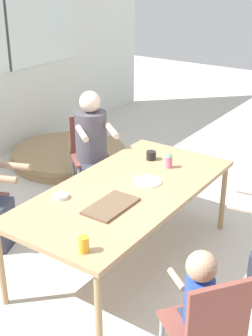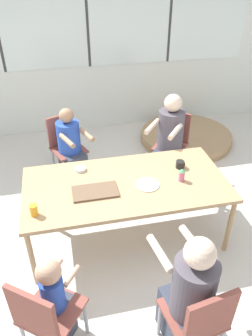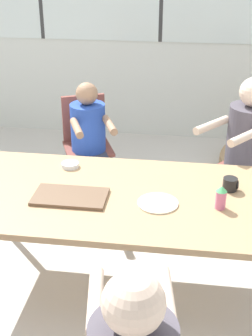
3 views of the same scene
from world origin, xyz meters
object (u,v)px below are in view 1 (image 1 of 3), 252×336
at_px(person_man_blue_shirt, 92,152).
at_px(juice_glass, 84,244).
at_px(folded_table_stack, 70,155).
at_px(sippy_cup, 169,160).
at_px(bowl_white_shallow, 61,196).
at_px(coffee_mug, 151,155).
at_px(chair_for_man_blue_shirt, 89,148).
at_px(person_toddler, 196,316).
at_px(chair_for_toddler, 209,326).

bearing_deg(person_man_blue_shirt, juice_glass, 76.01).
bearing_deg(folded_table_stack, sippy_cup, -114.02).
relative_size(sippy_cup, bowl_white_shallow, 1.23).
height_order(person_man_blue_shirt, coffee_mug, person_man_blue_shirt).
bearing_deg(bowl_white_shallow, sippy_cup, -22.33).
bearing_deg(person_man_blue_shirt, chair_for_man_blue_shirt, -90.00).
distance_m(juice_glass, bowl_white_shallow, 0.77).
xyz_separation_m(person_toddler, juice_glass, (-0.13, 0.74, 0.30)).
xyz_separation_m(chair_for_toddler, juice_glass, (-0.04, 0.86, 0.25)).
relative_size(person_man_blue_shirt, bowl_white_shallow, 10.22).
bearing_deg(chair_for_man_blue_shirt, coffee_mug, 113.04).
relative_size(coffee_mug, folded_table_stack, 0.06).
relative_size(person_toddler, coffee_mug, 9.80).
distance_m(coffee_mug, sippy_cup, 0.24).
relative_size(coffee_mug, bowl_white_shallow, 0.82).
bearing_deg(folded_table_stack, bowl_white_shallow, -140.16).
xyz_separation_m(sippy_cup, bowl_white_shallow, (-0.98, 0.40, -0.06)).
distance_m(person_toddler, folded_table_stack, 3.65).
height_order(juice_glass, bowl_white_shallow, juice_glass).
bearing_deg(person_man_blue_shirt, person_toddler, 91.28).
distance_m(chair_for_toddler, folded_table_stack, 3.80).
xyz_separation_m(chair_for_man_blue_shirt, juice_glass, (-1.80, -1.40, 0.25)).
bearing_deg(juice_glass, chair_for_toddler, -87.39).
bearing_deg(folded_table_stack, person_man_blue_shirt, -125.34).
xyz_separation_m(person_man_blue_shirt, coffee_mug, (-0.17, -0.84, 0.22)).
height_order(chair_for_man_blue_shirt, coffee_mug, chair_for_man_blue_shirt).
height_order(chair_for_man_blue_shirt, chair_for_toddler, same).
bearing_deg(person_toddler, chair_for_man_blue_shirt, 88.65).
distance_m(chair_for_man_blue_shirt, person_man_blue_shirt, 0.17).
height_order(chair_for_man_blue_shirt, person_toddler, person_toddler).
height_order(chair_for_toddler, sippy_cup, chair_for_toddler).
distance_m(chair_for_man_blue_shirt, folded_table_stack, 1.02).
distance_m(person_man_blue_shirt, folded_table_stack, 1.17).
bearing_deg(juice_glass, folded_table_stack, 42.92).
height_order(chair_for_man_blue_shirt, sippy_cup, chair_for_man_blue_shirt).
bearing_deg(chair_for_toddler, person_man_blue_shirt, 88.80).
height_order(person_toddler, coffee_mug, person_toddler).
height_order(juice_glass, folded_table_stack, juice_glass).
distance_m(coffee_mug, juice_glass, 1.58).
relative_size(juice_glass, folded_table_stack, 0.07).
relative_size(chair_for_toddler, bowl_white_shallow, 7.46).
distance_m(person_man_blue_shirt, sippy_cup, 1.12).
bearing_deg(chair_for_toddler, chair_for_man_blue_shirt, 88.73).
distance_m(sippy_cup, juice_glass, 1.46).
height_order(chair_for_toddler, bowl_white_shallow, chair_for_toddler).
distance_m(chair_for_man_blue_shirt, chair_for_toddler, 2.87).
xyz_separation_m(person_toddler, coffee_mug, (1.39, 1.18, 0.28)).
height_order(chair_for_man_blue_shirt, bowl_white_shallow, chair_for_man_blue_shirt).
relative_size(person_toddler, juice_glass, 8.56).
distance_m(person_toddler, sippy_cup, 1.66).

